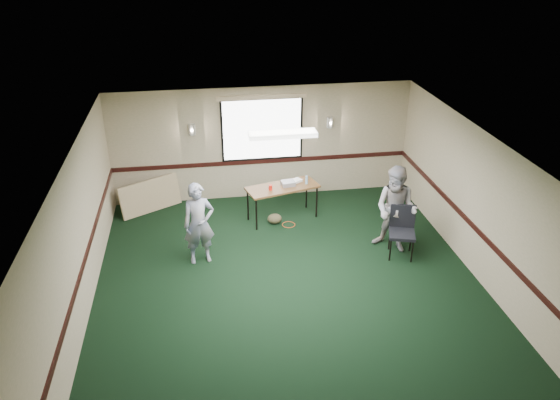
{
  "coord_description": "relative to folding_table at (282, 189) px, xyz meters",
  "views": [
    {
      "loc": [
        -1.45,
        -7.93,
        5.89
      ],
      "look_at": [
        0.0,
        1.3,
        1.2
      ],
      "focal_mm": 35.0,
      "sensor_mm": 36.0,
      "label": 1
    }
  ],
  "objects": [
    {
      "name": "cable_coil",
      "position": [
        0.09,
        -0.33,
        -0.73
      ],
      "size": [
        0.37,
        0.37,
        0.01
      ],
      "primitive_type": "torus",
      "rotation": [
        0.0,
        0.0,
        0.34
      ],
      "color": "#C54B18",
      "rests_on": "ground"
    },
    {
      "name": "folding_table",
      "position": [
        0.0,
        0.0,
        0.0
      ],
      "size": [
        1.69,
        1.03,
        0.79
      ],
      "rotation": [
        0.0,
        0.0,
        0.27
      ],
      "color": "#503516",
      "rests_on": "ground"
    },
    {
      "name": "ground",
      "position": [
        -0.28,
        -2.75,
        -0.73
      ],
      "size": [
        8.0,
        8.0,
        0.0
      ],
      "primitive_type": "plane",
      "color": "black",
      "rests_on": "ground"
    },
    {
      "name": "projector",
      "position": [
        0.13,
        0.04,
        0.11
      ],
      "size": [
        0.32,
        0.28,
        0.1
      ],
      "primitive_type": "cube",
      "rotation": [
        0.0,
        0.0,
        0.13
      ],
      "color": "gray",
      "rests_on": "folding_table"
    },
    {
      "name": "room_shell",
      "position": [
        -0.28,
        -0.63,
        0.85
      ],
      "size": [
        8.0,
        8.02,
        8.0
      ],
      "color": "tan",
      "rests_on": "ground"
    },
    {
      "name": "person_left",
      "position": [
        -1.85,
        -1.47,
        0.09
      ],
      "size": [
        0.66,
        0.49,
        1.65
      ],
      "primitive_type": "imported",
      "rotation": [
        0.0,
        0.0,
        0.16
      ],
      "color": "#40518E",
      "rests_on": "ground"
    },
    {
      "name": "game_console",
      "position": [
        0.34,
        0.2,
        0.09
      ],
      "size": [
        0.28,
        0.26,
        0.06
      ],
      "primitive_type": "cube",
      "rotation": [
        0.0,
        0.0,
        0.53
      ],
      "color": "white",
      "rests_on": "folding_table"
    },
    {
      "name": "water_bottle",
      "position": [
        0.55,
        0.05,
        0.15
      ],
      "size": [
        0.06,
        0.06,
        0.19
      ],
      "primitive_type": "cylinder",
      "color": "#85B6DA",
      "rests_on": "folding_table"
    },
    {
      "name": "conference_chair",
      "position": [
        2.1,
        -1.81,
        -0.14
      ],
      "size": [
        0.63,
        0.64,
        1.02
      ],
      "rotation": [
        0.0,
        0.0,
        -0.3
      ],
      "color": "black",
      "rests_on": "ground"
    },
    {
      "name": "person_right",
      "position": [
        2.01,
        -1.62,
        0.16
      ],
      "size": [
        1.1,
        1.08,
        1.79
      ],
      "primitive_type": "imported",
      "rotation": [
        0.0,
        0.0,
        -0.7
      ],
      "color": "#798FBC",
      "rests_on": "ground"
    },
    {
      "name": "red_cup",
      "position": [
        -0.28,
        -0.13,
        0.12
      ],
      "size": [
        0.08,
        0.08,
        0.12
      ],
      "primitive_type": "cylinder",
      "color": "red",
      "rests_on": "folding_table"
    },
    {
      "name": "folded_table",
      "position": [
        -2.93,
        0.85,
        -0.36
      ],
      "size": [
        1.37,
        0.91,
        0.74
      ],
      "primitive_type": "cube",
      "rotation": [
        -0.21,
        0.0,
        0.52
      ],
      "color": "tan",
      "rests_on": "ground"
    },
    {
      "name": "duffel_bag",
      "position": [
        -0.21,
        -0.21,
        -0.62
      ],
      "size": [
        0.33,
        0.25,
        0.23
      ],
      "primitive_type": "ellipsoid",
      "rotation": [
        0.0,
        0.0,
        0.03
      ],
      "color": "#483E29",
      "rests_on": "ground"
    }
  ]
}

